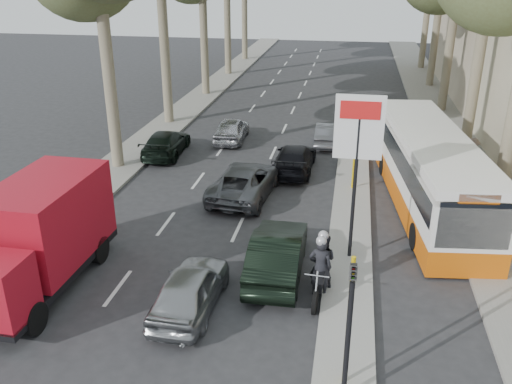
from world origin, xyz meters
TOP-DOWN VIEW (x-y plane):
  - ground at (0.00, 0.00)m, footprint 120.00×120.00m
  - sidewalk_right at (8.60, 25.00)m, footprint 3.20×70.00m
  - median_left at (-8.00, 28.00)m, footprint 2.40×64.00m
  - traffic_island at (3.25, 11.00)m, footprint 1.50×26.00m
  - billboard at (3.25, 5.00)m, footprint 1.50×12.10m
  - traffic_light_island at (3.25, -1.50)m, footprint 0.16×0.41m
  - silver_hatchback at (-1.18, 1.38)m, footprint 1.67×3.94m
  - dark_hatchback at (1.00, 3.72)m, footprint 1.65×4.55m
  - queue_car_a at (-1.24, 9.64)m, footprint 2.67×5.06m
  - queue_car_b at (0.49, 13.00)m, footprint 1.86×4.42m
  - queue_car_c at (-3.50, 17.13)m, footprint 1.68×3.93m
  - queue_car_d at (1.80, 17.46)m, footprint 1.30×3.64m
  - queue_car_e at (-6.30, 14.21)m, footprint 2.02×4.46m
  - red_truck at (-5.95, 1.80)m, footprint 2.40×6.08m
  - city_bus at (6.20, 10.02)m, footprint 3.85×11.81m
  - motorcycle at (2.42, 2.88)m, footprint 0.88×2.39m
  - pedestrian_far at (8.60, 13.87)m, footprint 1.20×0.93m

SIDE VIEW (x-z plane):
  - ground at x=0.00m, z-range 0.00..0.00m
  - sidewalk_right at x=8.60m, z-range 0.00..0.12m
  - median_left at x=-8.00m, z-range 0.00..0.12m
  - traffic_island at x=3.25m, z-range 0.00..0.16m
  - queue_car_d at x=1.80m, z-range 0.00..1.19m
  - queue_car_e at x=-6.30m, z-range 0.00..1.27m
  - queue_car_b at x=0.49m, z-range 0.00..1.27m
  - queue_car_c at x=-3.50m, z-range 0.00..1.32m
  - silver_hatchback at x=-1.18m, z-range 0.00..1.33m
  - queue_car_a at x=-1.24m, z-range 0.00..1.36m
  - dark_hatchback at x=1.00m, z-range 0.00..1.49m
  - motorcycle at x=2.42m, z-range -0.09..1.94m
  - pedestrian_far at x=8.60m, z-range 0.12..1.82m
  - city_bus at x=6.20m, z-range 0.08..3.14m
  - red_truck at x=-5.95m, z-range 0.09..3.32m
  - traffic_light_island at x=3.25m, z-range 0.69..4.29m
  - billboard at x=3.25m, z-range 0.90..6.50m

